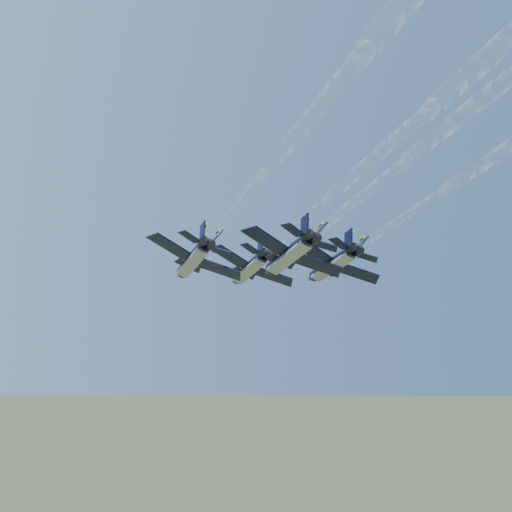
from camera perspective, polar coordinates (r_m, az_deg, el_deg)
jet_lead at (r=117.12m, az=-0.52°, el=-0.95°), size 13.06×19.26×6.66m
jet_left at (r=104.67m, az=-5.05°, el=-0.27°), size 13.06×19.26×6.66m
jet_right at (r=111.65m, az=6.13°, el=-0.64°), size 13.06×19.26×6.66m
jet_slot at (r=98.08m, az=2.65°, el=0.12°), size 13.06×19.26×6.66m
smoke_trail_lead at (r=67.63m, az=11.61°, el=3.26°), size 30.92×67.88×2.50m
smoke_trail_left at (r=53.84m, az=5.82°, el=5.64°), size 30.92×67.88×2.50m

